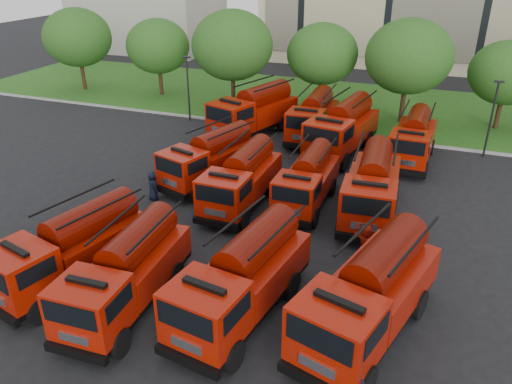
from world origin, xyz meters
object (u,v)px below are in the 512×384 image
fire_truck_1 (127,272)px  fire_truck_10 (343,128)px  fire_truck_6 (307,180)px  firefighter_3 (348,315)px  firefighter_2 (344,311)px  fire_truck_7 (372,186)px  firefighter_4 (154,199)px  fire_truck_3 (370,293)px  fire_truck_4 (210,158)px  fire_truck_0 (72,247)px  fire_truck_8 (254,111)px  firefighter_5 (364,260)px  fire_truck_5 (242,179)px  fire_truck_11 (413,138)px  fire_truck_9 (313,117)px  firefighter_1 (122,339)px  fire_truck_2 (243,278)px

fire_truck_1 → fire_truck_10: 19.30m
fire_truck_6 → firefighter_3: fire_truck_6 is taller
firefighter_2 → fire_truck_6: bearing=1.0°
fire_truck_7 → firefighter_4: size_ratio=4.47×
fire_truck_3 → fire_truck_4: 14.58m
fire_truck_4 → fire_truck_0: bearing=-78.7°
fire_truck_8 → firefighter_5: fire_truck_8 is taller
fire_truck_5 → fire_truck_7: size_ratio=0.92×
firefighter_3 → firefighter_4: size_ratio=1.04×
fire_truck_0 → fire_truck_8: (0.45, 19.66, 0.21)m
fire_truck_3 → fire_truck_4: size_ratio=1.12×
fire_truck_11 → fire_truck_1: bearing=-113.0°
fire_truck_9 → fire_truck_7: bearing=-62.0°
fire_truck_0 → fire_truck_10: 19.59m
fire_truck_6 → firefighter_2: size_ratio=3.97×
fire_truck_9 → fire_truck_10: fire_truck_10 is taller
fire_truck_10 → firefighter_4: bearing=-119.0°
fire_truck_9 → firefighter_3: 19.80m
firefighter_1 → fire_truck_9: bearing=97.3°
fire_truck_3 → firefighter_1: fire_truck_3 is taller
fire_truck_3 → firefighter_4: bearing=168.6°
firefighter_2 → firefighter_5: bearing=-25.7°
fire_truck_3 → firefighter_4: fire_truck_3 is taller
fire_truck_3 → fire_truck_4: fire_truck_3 is taller
fire_truck_1 → fire_truck_11: bearing=62.5°
firefighter_2 → firefighter_3: 0.30m
fire_truck_0 → fire_truck_3: (11.89, 1.09, 0.15)m
fire_truck_10 → fire_truck_3: bearing=-66.1°
fire_truck_3 → fire_truck_6: 10.15m
fire_truck_11 → firefighter_5: size_ratio=3.80×
fire_truck_1 → fire_truck_11: (8.86, 19.05, 0.01)m
firefighter_1 → firefighter_2: (7.12, 4.34, 0.00)m
fire_truck_5 → firefighter_4: (-4.82, -1.19, -1.55)m
fire_truck_7 → fire_truck_9: bearing=115.6°
fire_truck_7 → fire_truck_0: bearing=-140.2°
fire_truck_5 → firefighter_2: 9.91m
fire_truck_4 → fire_truck_11: fire_truck_11 is taller
fire_truck_3 → fire_truck_7: (-1.33, 8.96, -0.06)m
fire_truck_4 → fire_truck_5: 3.52m
fire_truck_0 → fire_truck_9: 20.94m
firefighter_2 → fire_truck_11: bearing=-27.2°
fire_truck_4 → fire_truck_1: bearing=-63.4°
fire_truck_2 → fire_truck_5: fire_truck_2 is taller
fire_truck_7 → fire_truck_8: 13.95m
fire_truck_1 → firefighter_5: fire_truck_1 is taller
fire_truck_1 → fire_truck_0: bearing=165.4°
fire_truck_5 → firefighter_2: bearing=-43.6°
fire_truck_1 → fire_truck_5: (0.87, 9.43, -0.00)m
firefighter_5 → fire_truck_7: bearing=-49.5°
fire_truck_3 → fire_truck_9: size_ratio=1.11×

